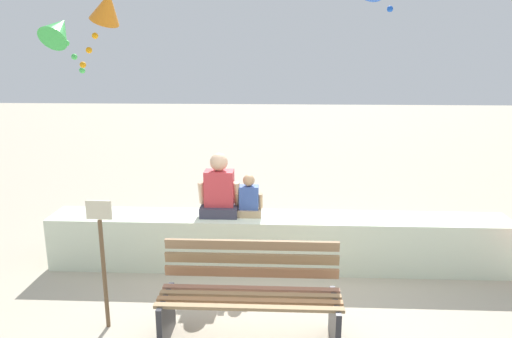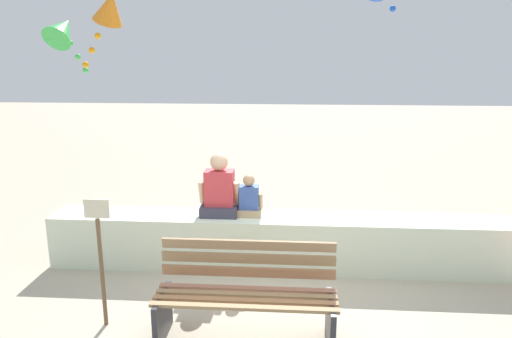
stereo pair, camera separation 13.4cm
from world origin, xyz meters
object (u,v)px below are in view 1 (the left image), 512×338
(park_bench, at_px, (250,296))
(sign_post, at_px, (102,254))
(person_adult, at_px, (219,191))
(person_child, at_px, (249,199))
(kite_orange, at_px, (106,8))
(kite_green, at_px, (59,30))

(park_bench, relative_size, sign_post, 1.29)
(person_adult, xyz_separation_m, person_child, (0.36, 0.00, -0.10))
(park_bench, xyz_separation_m, person_child, (-0.11, 1.58, 0.44))
(park_bench, distance_m, sign_post, 1.45)
(park_bench, height_order, sign_post, sign_post)
(person_child, height_order, sign_post, sign_post)
(person_adult, distance_m, person_child, 0.38)
(kite_orange, distance_m, sign_post, 3.34)
(kite_green, bearing_deg, person_adult, -22.44)
(park_bench, height_order, person_child, person_child)
(person_adult, bearing_deg, kite_orange, 153.07)
(person_adult, xyz_separation_m, sign_post, (-0.93, -1.47, -0.19))
(person_adult, height_order, sign_post, person_adult)
(person_child, xyz_separation_m, sign_post, (-1.30, -1.47, -0.09))
(park_bench, height_order, kite_green, kite_green)
(park_bench, bearing_deg, kite_orange, 130.29)
(park_bench, xyz_separation_m, sign_post, (-1.40, 0.10, 0.35))
(person_child, relative_size, sign_post, 0.40)
(sign_post, bearing_deg, kite_orange, 104.63)
(person_adult, relative_size, sign_post, 0.60)
(person_child, bearing_deg, kite_orange, 157.72)
(person_adult, xyz_separation_m, kite_orange, (-1.52, 0.77, 2.21))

